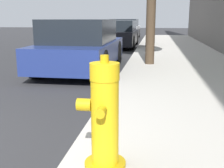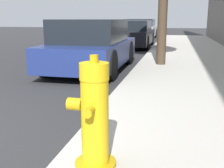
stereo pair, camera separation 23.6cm
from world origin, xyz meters
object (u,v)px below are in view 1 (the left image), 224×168
(parked_car_near, at_px, (81,46))
(parked_car_far, at_px, (125,29))
(parked_car_mid, at_px, (118,34))
(fire_hydrant, at_px, (104,117))

(parked_car_near, xyz_separation_m, parked_car_far, (-0.19, 12.25, -0.00))
(parked_car_near, distance_m, parked_car_far, 12.25)
(parked_car_far, bearing_deg, parked_car_near, -89.13)
(parked_car_near, distance_m, parked_car_mid, 6.50)
(fire_hydrant, distance_m, parked_car_near, 5.21)
(fire_hydrant, distance_m, parked_car_far, 17.32)
(fire_hydrant, height_order, parked_car_far, parked_car_far)
(parked_car_near, relative_size, parked_car_mid, 0.91)
(fire_hydrant, height_order, parked_car_mid, parked_car_mid)
(fire_hydrant, relative_size, parked_car_near, 0.25)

